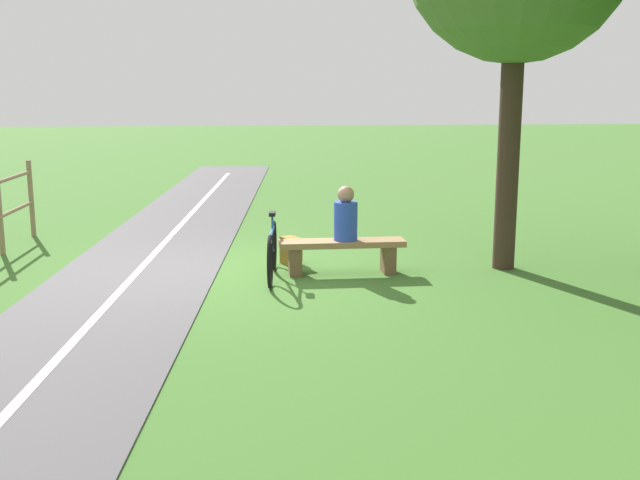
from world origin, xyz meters
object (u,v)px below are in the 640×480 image
Objects in this scene: person_seated at (346,216)px; backpack at (291,251)px; bicycle at (272,252)px; bench at (342,251)px.

person_seated is 1.87× the size of backpack.
bicycle is at bearing 70.21° from backpack.
bench reaches higher than backpack.
backpack is at bearing 164.69° from bicycle.
bicycle is 0.86m from backpack.
bicycle is 4.30× the size of backpack.
backpack is (-0.28, -0.79, -0.17)m from bicycle.
backpack is at bearing -44.43° from bench.
bicycle is at bearing 9.73° from bench.
bicycle is at bearing 9.27° from person_seated.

